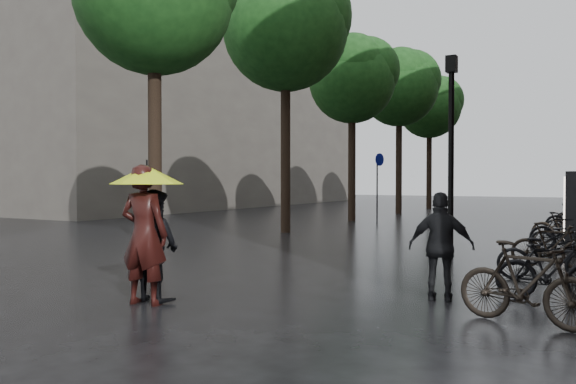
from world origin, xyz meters
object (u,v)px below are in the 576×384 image
Objects in this scene: parked_bicycles at (568,232)px; ad_lightbox at (571,210)px; lamp_post at (451,136)px; person_burgundy at (144,235)px; person_black at (154,245)px; pedestrian_walking at (441,246)px.

parked_bicycles is 8.33× the size of ad_lightbox.
ad_lightbox is 4.30m from lamp_post.
parked_bicycles is (4.84, 9.56, -0.51)m from person_burgundy.
ad_lightbox is (4.92, 9.80, 0.18)m from person_black.
person_burgundy reaches higher than person_black.
ad_lightbox is at bearing 54.88° from lamp_post.
person_black is 1.02× the size of pedestrian_walking.
lamp_post is (2.62, 6.85, 1.75)m from person_burgundy.
lamp_post is at bearing -103.14° from person_black.
pedestrian_walking reaches higher than parked_bicycles.
person_black is at bearing -90.94° from person_burgundy.
lamp_post reaches higher than pedestrian_walking.
lamp_post is at bearing -121.54° from person_burgundy.
parked_bicycles is 3.62× the size of lamp_post.
parked_bicycles is 4.18m from lamp_post.
pedestrian_walking is 0.10× the size of parked_bicycles.
ad_lightbox is (0.03, 0.49, 0.52)m from parked_bicycles.
lamp_post reaches higher than person_black.
lamp_post reaches higher than parked_bicycles.
person_black is at bearing -118.15° from ad_lightbox.
pedestrian_walking is 7.89m from ad_lightbox.
ad_lightbox reaches higher than pedestrian_walking.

